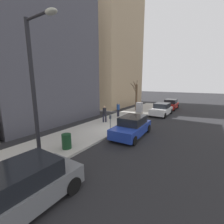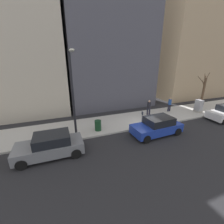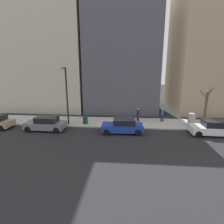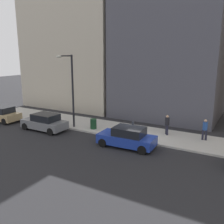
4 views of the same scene
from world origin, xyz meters
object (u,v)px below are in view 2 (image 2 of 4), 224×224
(parked_car_grey, at_px, (50,146))
(trash_bin, at_px, (98,125))
(bare_tree, at_px, (203,91))
(streetlamp, at_px, (73,89))
(pedestrian_near_meter, at_px, (170,104))
(office_tower_left, at_px, (187,1))
(pedestrian_midblock, at_px, (149,107))
(parked_car_blue, at_px, (157,126))
(office_block_center, at_px, (104,39))
(parking_meter, at_px, (142,117))
(utility_box, at_px, (199,106))

(parked_car_grey, height_order, trash_bin, parked_car_grey)
(bare_tree, xyz_separation_m, trash_bin, (-1.74, 14.20, -1.58))
(streetlamp, height_order, bare_tree, streetlamp)
(trash_bin, xyz_separation_m, pedestrian_near_meter, (1.79, -9.20, 0.49))
(parked_car_grey, distance_m, office_tower_left, 28.44)
(bare_tree, distance_m, pedestrian_midblock, 8.04)
(parked_car_blue, xyz_separation_m, parked_car_grey, (0.04, 8.28, 0.00))
(parked_car_blue, xyz_separation_m, pedestrian_midblock, (3.83, -1.76, 0.35))
(bare_tree, relative_size, trash_bin, 4.76)
(pedestrian_midblock, bearing_deg, parked_car_blue, -62.53)
(bare_tree, xyz_separation_m, pedestrian_near_meter, (0.05, 5.00, -1.10))
(parked_car_blue, bearing_deg, office_block_center, 0.23)
(parked_car_blue, height_order, office_tower_left, office_tower_left)
(office_tower_left, bearing_deg, parking_meter, 127.99)
(parked_car_grey, relative_size, office_block_center, 0.25)
(trash_bin, bearing_deg, parking_meter, -96.26)
(parked_car_blue, distance_m, office_tower_left, 22.82)
(parked_car_blue, xyz_separation_m, pedestrian_near_meter, (3.98, -4.73, 0.35))
(trash_bin, relative_size, pedestrian_near_meter, 0.54)
(pedestrian_midblock, xyz_separation_m, office_tower_left, (8.61, -11.55, 13.38))
(streetlamp, bearing_deg, parked_car_blue, -103.83)
(bare_tree, height_order, office_tower_left, office_tower_left)
(bare_tree, bearing_deg, office_block_center, 51.21)
(parked_car_blue, height_order, bare_tree, bare_tree)
(parked_car_blue, distance_m, pedestrian_near_meter, 6.19)
(parked_car_blue, height_order, streetlamp, streetlamp)
(utility_box, bearing_deg, parked_car_blue, 108.53)
(parked_car_blue, relative_size, parked_car_grey, 1.01)
(pedestrian_midblock, bearing_deg, pedestrian_near_meter, 55.18)
(trash_bin, height_order, office_tower_left, office_tower_left)
(parking_meter, distance_m, office_block_center, 12.87)
(utility_box, distance_m, bare_tree, 2.75)
(parked_car_grey, relative_size, pedestrian_midblock, 2.54)
(parking_meter, relative_size, office_tower_left, 0.05)
(streetlamp, bearing_deg, parking_meter, -88.41)
(utility_box, bearing_deg, office_block_center, 40.77)
(streetlamp, height_order, office_tower_left, office_tower_left)
(parked_car_blue, bearing_deg, pedestrian_midblock, -26.97)
(trash_bin, relative_size, office_tower_left, 0.03)
(streetlamp, bearing_deg, pedestrian_midblock, -74.57)
(parked_car_blue, relative_size, office_tower_left, 0.15)
(parked_car_grey, relative_size, pedestrian_near_meter, 2.54)
(trash_bin, xyz_separation_m, pedestrian_midblock, (1.64, -6.24, 0.49))
(parked_car_blue, relative_size, utility_box, 2.98)
(bare_tree, bearing_deg, parked_car_blue, 112.02)
(streetlamp, relative_size, office_block_center, 0.38)
(bare_tree, height_order, pedestrian_midblock, bare_tree)
(utility_box, bearing_deg, pedestrian_near_meter, 65.21)
(parked_car_blue, height_order, parked_car_grey, same)
(parked_car_grey, bearing_deg, pedestrian_near_meter, -72.51)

